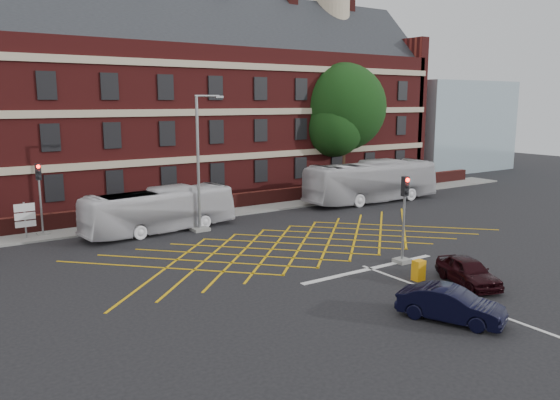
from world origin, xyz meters
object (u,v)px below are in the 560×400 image
street_lamp (200,186)px  direction_signs (25,217)px  car_navy (451,304)px  traffic_light_far (41,206)px  bus_left (160,210)px  bus_right (372,182)px  deciduous_tree (342,113)px  traffic_light_near (403,228)px  utility_cabinet (419,270)px  car_maroon (468,271)px

street_lamp → direction_signs: (-9.30, 3.36, -1.38)m
car_navy → traffic_light_far: traffic_light_far is taller
bus_left → bus_right: size_ratio=0.82×
deciduous_tree → traffic_light_near: 24.31m
bus_right → direction_signs: (-24.68, 2.04, -0.23)m
bus_left → deciduous_tree: 22.17m
car_navy → utility_cabinet: bearing=32.4°
bus_left → traffic_light_far: 6.80m
deciduous_tree → traffic_light_far: 27.24m
bus_left → street_lamp: bearing=-123.9°
bus_right → car_navy: bearing=145.9°
bus_left → street_lamp: 2.80m
traffic_light_near → bus_left: bearing=120.0°
traffic_light_near → utility_cabinet: traffic_light_near is taller
car_navy → deciduous_tree: (16.75, 26.07, 6.13)m
street_lamp → utility_cabinet: street_lamp is taller
car_navy → deciduous_tree: deciduous_tree is taller
car_navy → traffic_light_near: bearing=33.3°
car_maroon → street_lamp: size_ratio=0.43×
bus_right → traffic_light_near: bearing=144.3°
traffic_light_near → traffic_light_far: bearing=130.9°
car_maroon → deciduous_tree: size_ratio=0.31×
bus_right → car_navy: 23.69m
bus_right → street_lamp: size_ratio=1.42×
deciduous_tree → utility_cabinet: deciduous_tree is taller
traffic_light_near → direction_signs: traffic_light_near is taller
traffic_light_far → utility_cabinet: (12.17, -17.90, -1.31)m
direction_signs → bus_left: bearing=-17.5°
street_lamp → deciduous_tree: bearing=24.7°
bus_left → direction_signs: 7.50m
traffic_light_near → utility_cabinet: size_ratio=4.70×
deciduous_tree → street_lamp: (-18.10, -8.33, -3.99)m
direction_signs → utility_cabinet: bearing=-52.8°
bus_left → direction_signs: bearing=65.8°
deciduous_tree → street_lamp: bearing=-155.3°
car_maroon → direction_signs: direction_signs is taller
traffic_light_far → street_lamp: (8.32, -3.93, 0.99)m
traffic_light_near → direction_signs: 20.92m
direction_signs → deciduous_tree: bearing=10.3°
utility_cabinet → traffic_light_far: bearing=124.2°
bus_left → car_navy: size_ratio=2.55×
bus_right → car_navy: size_ratio=3.09×
deciduous_tree → street_lamp: size_ratio=1.37×
bus_right → traffic_light_far: (-23.70, 2.61, 0.15)m
traffic_light_near → bus_right: bearing=52.0°
bus_right → deciduous_tree: deciduous_tree is taller
bus_left → traffic_light_near: bearing=-156.7°
car_maroon → direction_signs: 23.84m
traffic_light_far → bus_left: bearing=-24.6°
car_maroon → bus_left: bearing=132.8°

